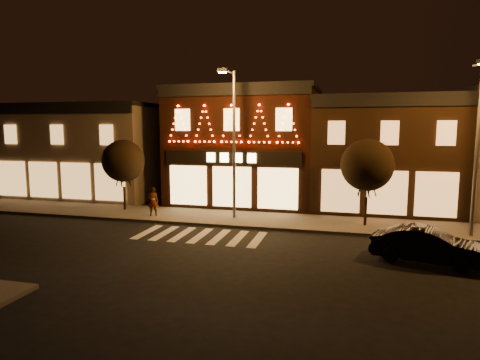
% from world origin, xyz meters
% --- Properties ---
extents(ground, '(120.00, 120.00, 0.00)m').
position_xyz_m(ground, '(0.00, 0.00, 0.00)').
color(ground, black).
rests_on(ground, ground).
extents(sidewalk_far, '(44.00, 4.00, 0.15)m').
position_xyz_m(sidewalk_far, '(2.00, 8.00, 0.07)').
color(sidewalk_far, '#47423D').
rests_on(sidewalk_far, ground).
extents(building_left, '(12.20, 8.28, 7.30)m').
position_xyz_m(building_left, '(-13.00, 13.99, 3.66)').
color(building_left, '#756653').
rests_on(building_left, ground).
extents(building_pulp, '(10.20, 8.34, 8.30)m').
position_xyz_m(building_pulp, '(0.00, 13.98, 4.16)').
color(building_pulp, black).
rests_on(building_pulp, ground).
extents(building_right_a, '(9.20, 8.28, 7.50)m').
position_xyz_m(building_right_a, '(9.50, 13.99, 3.76)').
color(building_right_a, '#352012').
rests_on(building_right_a, ground).
extents(streetlamp_mid, '(0.56, 1.97, 8.58)m').
position_xyz_m(streetlamp_mid, '(0.69, 7.69, 5.19)').
color(streetlamp_mid, '#59595E').
rests_on(streetlamp_mid, sidewalk_far).
extents(streetlamp_right, '(0.79, 1.92, 8.40)m').
position_xyz_m(streetlamp_right, '(13.21, 6.62, 5.08)').
color(streetlamp_right, '#59595E').
rests_on(streetlamp_right, sidewalk_far).
extents(tree_left, '(2.73, 2.73, 4.57)m').
position_xyz_m(tree_left, '(-6.91, 8.49, 3.35)').
color(tree_left, black).
rests_on(tree_left, sidewalk_far).
extents(tree_right, '(2.85, 2.85, 4.76)m').
position_xyz_m(tree_right, '(8.24, 7.92, 3.48)').
color(tree_right, black).
rests_on(tree_right, sidewalk_far).
extents(dark_sedan, '(4.65, 2.51, 1.45)m').
position_xyz_m(dark_sedan, '(10.48, 2.36, 0.73)').
color(dark_sedan, black).
rests_on(dark_sedan, ground).
extents(pedestrian, '(0.75, 0.62, 1.76)m').
position_xyz_m(pedestrian, '(-4.23, 7.22, 1.03)').
color(pedestrian, gray).
rests_on(pedestrian, sidewalk_far).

